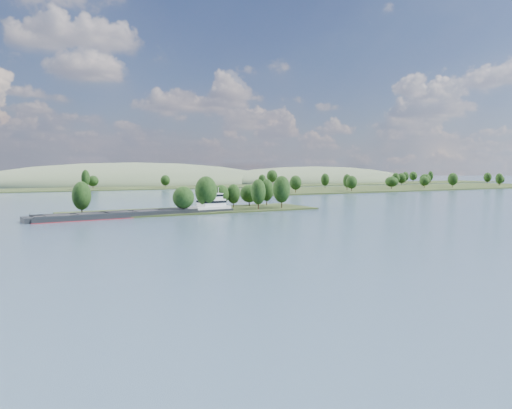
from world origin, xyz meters
TOP-DOWN VIEW (x-y plane):
  - ground at (0.00, 120.00)m, footprint 1800.00×1800.00m
  - tree_island at (6.42, 178.85)m, footprint 100.00×30.07m
  - right_bank at (230.99, 299.46)m, footprint 320.00×90.00m
  - back_shoreline at (9.01, 399.92)m, footprint 900.00×60.00m
  - hill_east at (260.00, 470.00)m, footprint 260.00×140.00m
  - hill_west at (60.00, 500.00)m, footprint 320.00×160.00m
  - cargo_barge at (-19.49, 170.46)m, footprint 75.28×16.57m

SIDE VIEW (x-z plane):
  - ground at x=0.00m, z-range 0.00..0.00m
  - hill_east at x=260.00m, z-range -18.00..18.00m
  - hill_west at x=60.00m, z-range -22.00..22.00m
  - back_shoreline at x=9.01m, z-range -7.35..8.73m
  - right_bank at x=230.99m, z-range -5.82..7.75m
  - cargo_barge at x=-19.49m, z-range -3.78..6.33m
  - tree_island at x=6.42m, z-range -3.23..11.47m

